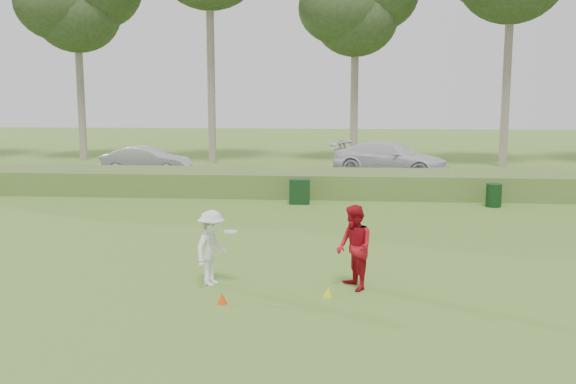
# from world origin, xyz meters

# --- Properties ---
(ground) EXTENTS (120.00, 120.00, 0.00)m
(ground) POSITION_xyz_m (0.00, 0.00, 0.00)
(ground) COLOR #497627
(ground) RESTS_ON ground
(reed_strip) EXTENTS (80.00, 3.00, 0.90)m
(reed_strip) POSITION_xyz_m (0.00, 12.00, 0.45)
(reed_strip) COLOR #4A6D2B
(reed_strip) RESTS_ON ground
(park_road) EXTENTS (80.00, 6.00, 0.06)m
(park_road) POSITION_xyz_m (0.00, 17.00, 0.03)
(park_road) COLOR #2D2D2D
(park_road) RESTS_ON ground
(tree_2) EXTENTS (6.50, 6.50, 12.00)m
(tree_2) POSITION_xyz_m (-14.00, 24.00, 8.97)
(tree_2) COLOR gray
(tree_2) RESTS_ON ground
(tree_4) EXTENTS (6.24, 6.24, 11.50)m
(tree_4) POSITION_xyz_m (2.00, 24.50, 8.59)
(tree_4) COLOR gray
(tree_4) RESTS_ON ground
(player_white) EXTENTS (0.97, 1.14, 1.55)m
(player_white) POSITION_xyz_m (-1.19, -0.26, 0.78)
(player_white) COLOR white
(player_white) RESTS_ON ground
(player_red) EXTENTS (0.92, 1.02, 1.71)m
(player_red) POSITION_xyz_m (1.71, -0.29, 0.85)
(player_red) COLOR #AF0F1E
(player_red) RESTS_ON ground
(cone_orange) EXTENTS (0.19, 0.19, 0.21)m
(cone_orange) POSITION_xyz_m (-0.75, -1.45, 0.11)
(cone_orange) COLOR #F13F0C
(cone_orange) RESTS_ON ground
(cone_yellow) EXTENTS (0.19, 0.19, 0.21)m
(cone_yellow) POSITION_xyz_m (1.21, -0.87, 0.11)
(cone_yellow) COLOR yellow
(cone_yellow) RESTS_ON ground
(utility_cabinet) EXTENTS (0.71, 0.44, 0.89)m
(utility_cabinet) POSITION_xyz_m (-0.09, 9.70, 0.44)
(utility_cabinet) COLOR black
(utility_cabinet) RESTS_ON ground
(trash_bin) EXTENTS (0.60, 0.60, 0.81)m
(trash_bin) POSITION_xyz_m (6.68, 9.71, 0.40)
(trash_bin) COLOR black
(trash_bin) RESTS_ON ground
(car_mid) EXTENTS (4.18, 1.54, 1.37)m
(car_mid) POSITION_xyz_m (-7.87, 16.68, 0.74)
(car_mid) COLOR silver
(car_mid) RESTS_ON park_road
(car_right) EXTENTS (5.96, 4.23, 1.60)m
(car_right) POSITION_xyz_m (3.66, 17.73, 0.86)
(car_right) COLOR silver
(car_right) RESTS_ON park_road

